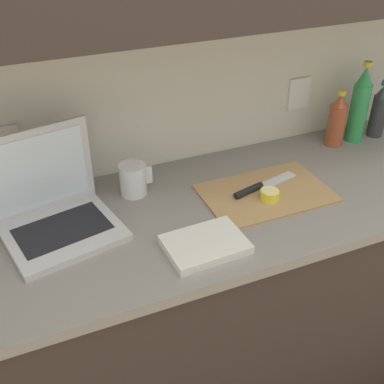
# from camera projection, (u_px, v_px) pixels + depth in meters

# --- Properties ---
(ground_plane) EXTENTS (12.00, 12.00, 0.00)m
(ground_plane) POSITION_uv_depth(u_px,v_px,m) (264.00, 363.00, 2.08)
(ground_plane) COLOR #847056
(ground_plane) RESTS_ON ground
(counter_unit) EXTENTS (2.51, 0.62, 0.90)m
(counter_unit) POSITION_uv_depth(u_px,v_px,m) (278.00, 283.00, 1.84)
(counter_unit) COLOR #332823
(counter_unit) RESTS_ON ground_plane
(laptop) EXTENTS (0.36, 0.33, 0.28)m
(laptop) POSITION_uv_depth(u_px,v_px,m) (53.00, 207.00, 1.38)
(laptop) COLOR silver
(laptop) RESTS_ON counter_unit
(cutting_board) EXTENTS (0.41, 0.27, 0.01)m
(cutting_board) POSITION_uv_depth(u_px,v_px,m) (266.00, 193.00, 1.55)
(cutting_board) COLOR tan
(cutting_board) RESTS_ON counter_unit
(knife) EXTENTS (0.26, 0.09, 0.02)m
(knife) POSITION_uv_depth(u_px,v_px,m) (255.00, 188.00, 1.55)
(knife) COLOR silver
(knife) RESTS_ON cutting_board
(lemon_half_cut) EXTENTS (0.06, 0.06, 0.03)m
(lemon_half_cut) POSITION_uv_depth(u_px,v_px,m) (269.00, 194.00, 1.51)
(lemon_half_cut) COLOR yellow
(lemon_half_cut) RESTS_ON cutting_board
(bottle_green_soda) EXTENTS (0.06, 0.06, 0.22)m
(bottle_green_soda) POSITION_uv_depth(u_px,v_px,m) (379.00, 111.00, 1.85)
(bottle_green_soda) COLOR #333338
(bottle_green_soda) RESTS_ON counter_unit
(bottle_oil_tall) EXTENTS (0.07, 0.07, 0.31)m
(bottle_oil_tall) POSITION_uv_depth(u_px,v_px,m) (359.00, 105.00, 1.80)
(bottle_oil_tall) COLOR #2D934C
(bottle_oil_tall) RESTS_ON counter_unit
(bottle_water_clear) EXTENTS (0.07, 0.07, 0.22)m
(bottle_water_clear) POSITION_uv_depth(u_px,v_px,m) (337.00, 121.00, 1.79)
(bottle_water_clear) COLOR #A34C2D
(bottle_water_clear) RESTS_ON counter_unit
(measuring_cup) EXTENTS (0.11, 0.09, 0.10)m
(measuring_cup) POSITION_uv_depth(u_px,v_px,m) (133.00, 179.00, 1.53)
(measuring_cup) COLOR silver
(measuring_cup) RESTS_ON counter_unit
(dish_towel) EXTENTS (0.23, 0.17, 0.02)m
(dish_towel) POSITION_uv_depth(u_px,v_px,m) (205.00, 244.00, 1.32)
(dish_towel) COLOR silver
(dish_towel) RESTS_ON counter_unit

